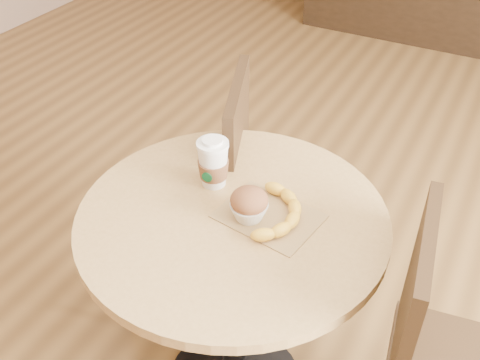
{
  "coord_description": "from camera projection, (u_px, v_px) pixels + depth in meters",
  "views": [
    {
      "loc": [
        0.42,
        -0.99,
        1.67
      ],
      "look_at": [
        -0.09,
        -0.03,
        0.83
      ],
      "focal_mm": 42.0,
      "sensor_mm": 36.0,
      "label": 1
    }
  ],
  "objects": [
    {
      "name": "muffin",
      "position": [
        249.0,
        205.0,
        1.35
      ],
      "size": [
        0.1,
        0.1,
        0.09
      ],
      "color": "silver",
      "rests_on": "kraft_bag"
    },
    {
      "name": "chair_left",
      "position": [
        202.0,
        195.0,
        1.84
      ],
      "size": [
        0.52,
        0.52,
        0.92
      ],
      "rotation": [
        0.0,
        0.0,
        -1.2
      ],
      "color": "#372513",
      "rests_on": "ground"
    },
    {
      "name": "banana",
      "position": [
        277.0,
        213.0,
        1.37
      ],
      "size": [
        0.19,
        0.26,
        0.03
      ],
      "primitive_type": null,
      "rotation": [
        0.0,
        0.0,
        0.19
      ],
      "color": "yellow",
      "rests_on": "kraft_bag"
    },
    {
      "name": "kraft_bag",
      "position": [
        269.0,
        216.0,
        1.39
      ],
      "size": [
        0.26,
        0.21,
        0.0
      ],
      "primitive_type": "cube",
      "rotation": [
        0.0,
        0.0,
        -0.15
      ],
      "color": "#A2804E",
      "rests_on": "cafe_table"
    },
    {
      "name": "coffee_cup",
      "position": [
        213.0,
        164.0,
        1.45
      ],
      "size": [
        0.08,
        0.08,
        0.14
      ],
      "rotation": [
        0.0,
        0.0,
        0.11
      ],
      "color": "silver",
      "rests_on": "cafe_table"
    },
    {
      "name": "cafe_table",
      "position": [
        233.0,
        267.0,
        1.51
      ],
      "size": [
        0.78,
        0.78,
        0.75
      ],
      "color": "black",
      "rests_on": "ground"
    }
  ]
}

